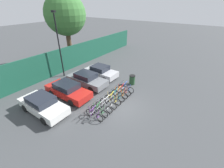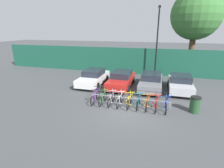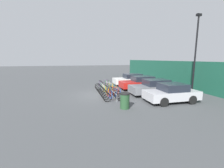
# 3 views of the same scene
# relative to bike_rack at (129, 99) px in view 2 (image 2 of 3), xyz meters

# --- Properties ---
(ground_plane) EXTENTS (120.00, 120.00, 0.00)m
(ground_plane) POSITION_rel_bike_rack_xyz_m (0.05, -0.68, -0.50)
(ground_plane) COLOR #424447
(hoarding_wall) EXTENTS (36.00, 0.16, 2.95)m
(hoarding_wall) POSITION_rel_bike_rack_xyz_m (0.05, 8.82, 0.97)
(hoarding_wall) COLOR #19513D
(hoarding_wall) RESTS_ON ground
(bike_rack) EXTENTS (5.34, 0.04, 0.57)m
(bike_rack) POSITION_rel_bike_rack_xyz_m (0.00, 0.00, 0.00)
(bike_rack) COLOR gray
(bike_rack) RESTS_ON ground
(bicycle_purple) EXTENTS (0.68, 1.71, 1.05)m
(bicycle_purple) POSITION_rel_bike_rack_xyz_m (-2.40, -0.15, -0.13)
(bicycle_purple) COLOR black
(bicycle_purple) RESTS_ON ground
(bicycle_green) EXTENTS (0.68, 1.71, 1.05)m
(bicycle_green) POSITION_rel_bike_rack_xyz_m (-1.83, -0.15, -0.13)
(bicycle_green) COLOR black
(bicycle_green) RESTS_ON ground
(bicycle_silver) EXTENTS (0.68, 1.71, 1.05)m
(bicycle_silver) POSITION_rel_bike_rack_xyz_m (-1.22, -0.15, -0.13)
(bicycle_silver) COLOR black
(bicycle_silver) RESTS_ON ground
(bicycle_white) EXTENTS (0.68, 1.71, 1.05)m
(bicycle_white) POSITION_rel_bike_rack_xyz_m (-0.62, -0.15, -0.13)
(bicycle_white) COLOR black
(bicycle_white) RESTS_ON ground
(bicycle_yellow) EXTENTS (0.68, 1.71, 1.05)m
(bicycle_yellow) POSITION_rel_bike_rack_xyz_m (0.04, -0.15, -0.13)
(bicycle_yellow) COLOR black
(bicycle_yellow) RESTS_ON ground
(bicycle_teal) EXTENTS (0.68, 1.71, 1.05)m
(bicycle_teal) POSITION_rel_bike_rack_xyz_m (0.63, -0.15, -0.13)
(bicycle_teal) COLOR black
(bicycle_teal) RESTS_ON ground
(bicycle_orange) EXTENTS (0.68, 1.71, 1.05)m
(bicycle_orange) POSITION_rel_bike_rack_xyz_m (1.20, -0.15, -0.13)
(bicycle_orange) COLOR black
(bicycle_orange) RESTS_ON ground
(bicycle_red) EXTENTS (0.68, 1.71, 1.05)m
(bicycle_red) POSITION_rel_bike_rack_xyz_m (1.78, -0.15, -0.13)
(bicycle_red) COLOR black
(bicycle_red) RESTS_ON ground
(bicycle_blue) EXTENTS (0.68, 1.71, 1.05)m
(bicycle_blue) POSITION_rel_bike_rack_xyz_m (2.40, -0.15, -0.13)
(bicycle_blue) COLOR black
(bicycle_blue) RESTS_ON ground
(car_white) EXTENTS (1.91, 4.43, 1.40)m
(car_white) POSITION_rel_bike_rack_xyz_m (-4.07, 3.79, 0.19)
(car_white) COLOR silver
(car_white) RESTS_ON ground
(car_red) EXTENTS (1.91, 4.57, 1.40)m
(car_red) POSITION_rel_bike_rack_xyz_m (-1.43, 3.88, 0.19)
(car_red) COLOR red
(car_red) RESTS_ON ground
(car_grey) EXTENTS (1.91, 4.46, 1.40)m
(car_grey) POSITION_rel_bike_rack_xyz_m (1.18, 3.95, 0.19)
(car_grey) COLOR slate
(car_grey) RESTS_ON ground
(car_silver) EXTENTS (1.91, 3.92, 1.40)m
(car_silver) POSITION_rel_bike_rack_xyz_m (3.54, 3.96, 0.19)
(car_silver) COLOR #B7B7BC
(car_silver) RESTS_ON ground
(lamp_post) EXTENTS (0.24, 0.44, 7.12)m
(lamp_post) POSITION_rel_bike_rack_xyz_m (1.31, 7.83, 3.42)
(lamp_post) COLOR black
(lamp_post) RESTS_ON ground
(trash_bin) EXTENTS (0.63, 0.63, 1.03)m
(trash_bin) POSITION_rel_bike_rack_xyz_m (4.11, 0.11, 0.02)
(trash_bin) COLOR #234728
(trash_bin) RESTS_ON ground
(tree_behind_hoarding) EXTENTS (5.24, 5.24, 9.04)m
(tree_behind_hoarding) POSITION_rel_bike_rack_xyz_m (5.02, 10.62, 5.86)
(tree_behind_hoarding) COLOR brown
(tree_behind_hoarding) RESTS_ON ground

